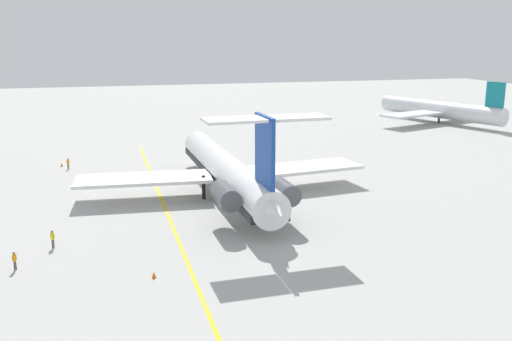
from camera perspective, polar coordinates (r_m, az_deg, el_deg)
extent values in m
plane|color=#ADADA8|center=(73.04, -13.43, -2.85)|extent=(339.01, 339.01, 0.00)
cylinder|color=white|center=(72.60, -3.04, 0.13)|extent=(37.61, 4.90, 4.00)
cone|color=white|center=(90.54, -5.90, 2.73)|extent=(4.26, 3.94, 3.84)
cone|color=white|center=(55.08, 1.65, -3.79)|extent=(5.92, 3.54, 3.40)
cube|color=black|center=(72.81, -3.04, -0.56)|extent=(36.78, 4.96, 0.88)
cube|color=white|center=(71.90, -11.22, -0.82)|extent=(7.58, 17.13, 0.40)
cube|color=white|center=(76.57, 4.34, 0.27)|extent=(8.34, 17.34, 0.40)
cylinder|color=#515156|center=(59.62, -3.07, -2.53)|extent=(5.06, 2.44, 2.32)
cube|color=white|center=(59.79, -2.42, -2.47)|extent=(3.03, 1.35, 0.48)
cylinder|color=#515156|center=(61.41, 2.78, -2.05)|extent=(5.06, 2.44, 2.32)
cube|color=white|center=(61.19, 2.16, -2.10)|extent=(3.03, 1.35, 0.48)
cube|color=#19429E|center=(56.11, 0.88, 1.99)|extent=(5.43, 0.53, 7.09)
cube|color=white|center=(54.28, -2.22, 5.09)|extent=(3.89, 5.93, 0.28)
cube|color=white|center=(56.23, 4.15, 5.36)|extent=(3.89, 5.93, 0.28)
cylinder|color=black|center=(83.90, -4.91, 0.63)|extent=(0.44, 0.44, 3.04)
cylinder|color=black|center=(71.18, -5.29, -1.69)|extent=(0.44, 0.44, 3.04)
cylinder|color=black|center=(72.67, -0.34, -1.32)|extent=(0.44, 0.44, 3.04)
cylinder|color=silver|center=(141.01, 17.98, 5.85)|extent=(32.62, 14.43, 3.96)
cone|color=silver|center=(151.63, 13.03, 6.64)|extent=(4.28, 4.61, 3.76)
cube|color=silver|center=(133.70, 15.43, 5.47)|extent=(10.33, 16.17, 0.48)
cube|color=silver|center=(148.67, 20.24, 5.88)|extent=(10.33, 16.17, 0.48)
cube|color=teal|center=(132.45, 22.93, 7.04)|extent=(4.22, 1.77, 5.40)
cylinder|color=black|center=(141.23, 17.93, 5.15)|extent=(0.48, 0.48, 2.66)
cylinder|color=black|center=(54.48, -23.00, -8.78)|extent=(0.10, 0.10, 0.80)
cylinder|color=black|center=(54.41, -23.12, -8.82)|extent=(0.10, 0.10, 0.80)
cylinder|color=orange|center=(54.19, -23.13, -8.09)|extent=(0.27, 0.27, 0.63)
sphere|color=#8C6647|center=(54.04, -23.17, -7.66)|extent=(0.25, 0.25, 0.25)
cylinder|color=orange|center=(54.27, -22.98, -8.01)|extent=(0.07, 0.07, 0.54)
cylinder|color=orange|center=(54.10, -23.29, -8.11)|extent=(0.07, 0.07, 0.54)
cylinder|color=black|center=(91.76, -18.40, 0.38)|extent=(0.10, 0.10, 0.79)
cylinder|color=black|center=(91.75, -18.31, 0.38)|extent=(0.10, 0.10, 0.79)
cylinder|color=orange|center=(91.61, -18.38, 0.81)|extent=(0.27, 0.27, 0.63)
sphere|color=#8C6647|center=(91.52, -18.40, 1.08)|extent=(0.25, 0.25, 0.25)
cylinder|color=orange|center=(91.62, -18.49, 0.83)|extent=(0.07, 0.07, 0.53)
cylinder|color=orange|center=(91.58, -18.28, 0.84)|extent=(0.07, 0.07, 0.53)
cylinder|color=black|center=(58.43, -19.67, -6.96)|extent=(0.11, 0.11, 0.85)
cylinder|color=black|center=(58.50, -19.80, -6.95)|extent=(0.11, 0.11, 0.85)
cylinder|color=yellow|center=(58.22, -19.79, -6.25)|extent=(0.29, 0.29, 0.67)
sphere|color=#8C6647|center=(58.07, -19.83, -5.82)|extent=(0.27, 0.27, 0.27)
cylinder|color=yellow|center=(58.11, -19.63, -6.24)|extent=(0.08, 0.08, 0.57)
cylinder|color=yellow|center=(58.30, -19.95, -6.20)|extent=(0.08, 0.08, 0.57)
cone|color=#EA590F|center=(93.98, -18.95, 0.55)|extent=(0.40, 0.40, 0.55)
cone|color=#EA590F|center=(49.46, -10.23, -10.29)|extent=(0.40, 0.40, 0.55)
cube|color=gold|center=(72.18, -9.49, -2.86)|extent=(70.77, 0.40, 0.01)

